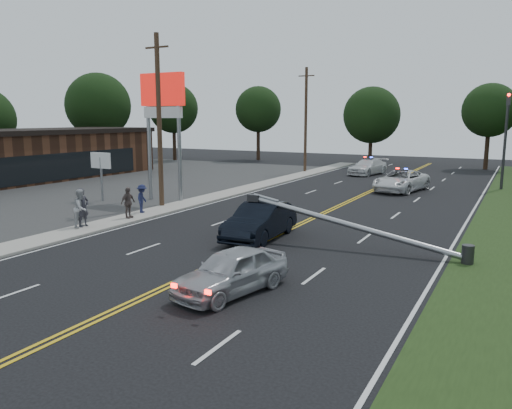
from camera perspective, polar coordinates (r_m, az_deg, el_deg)
The scene contains 23 objects.
ground at distance 15.63m, azimuth -11.99°, elevation -10.01°, with size 120.00×120.00×0.00m, color black.
parking_lot at distance 36.77m, azimuth -25.94°, elevation 0.65°, with size 25.00×60.00×0.01m, color #2D2D2D.
sidewalk at distance 28.26m, azimuth -11.98°, elevation -0.95°, with size 1.80×70.00×0.12m, color #9D978E.
centerline_yellow at distance 23.81m, azimuth 3.70°, elevation -2.88°, with size 0.36×80.00×0.00m, color gold.
pylon_sign at distance 32.21m, azimuth -10.61°, elevation 11.02°, with size 3.20×0.35×8.00m.
small_sign at distance 33.19m, azimuth -17.31°, elevation 4.37°, with size 1.60×0.14×3.10m.
traffic_signal at distance 41.17m, azimuth 26.65°, elevation 7.37°, with size 0.28×0.41×7.05m.
fallen_streetlight at distance 20.36m, azimuth 12.14°, elevation -2.66°, with size 9.36×0.44×1.91m.
utility_pole_mid at distance 29.83m, azimuth -11.01°, elevation 9.36°, with size 1.60×0.28×10.00m.
utility_pole_far at distance 48.91m, azimuth 5.71°, elevation 9.62°, with size 1.60×0.28×10.00m.
tree_3 at distance 61.26m, azimuth -17.59°, elevation 10.74°, with size 7.39×7.39×10.37m.
tree_4 at distance 63.99m, azimuth -9.42°, elevation 10.77°, with size 6.11×6.11×9.48m.
tree_5 at distance 63.28m, azimuth 0.26°, elevation 10.81°, with size 5.69×5.69×9.16m.
tree_6 at distance 59.07m, azimuth 13.07°, elevation 9.92°, with size 6.40×6.40×8.78m.
tree_7 at distance 56.75m, azimuth 25.16°, elevation 9.71°, with size 5.45×5.45×8.75m.
crashed_sedan at distance 21.91m, azimuth 0.48°, elevation -1.88°, with size 1.68×4.83×1.59m, color black.
waiting_sedan at distance 15.22m, azimuth -2.82°, elevation -7.61°, with size 1.63×4.04×1.38m, color #A9ABB1.
emergency_a at distance 37.70m, azimuth 16.25°, elevation 2.63°, with size 2.53×5.48×1.52m, color silver.
emergency_b at distance 48.02m, azimuth 12.65°, elevation 4.22°, with size 2.04×5.01×1.46m, color silver.
bystander_a at distance 25.16m, azimuth -19.19°, elevation -0.33°, with size 0.67×0.44×1.84m, color #2A2932.
bystander_b at distance 25.09m, azimuth -19.34°, elevation -0.39°, with size 0.88×0.69×1.82m, color #A2A2A6.
bystander_c at distance 28.01m, azimuth -12.88°, elevation 0.67°, with size 1.00×0.58×1.56m, color #1B2044.
bystander_d at distance 26.66m, azimuth -14.43°, elevation 0.21°, with size 0.95×0.39×1.62m, color #5E4F4B.
Camera 1 is at (9.62, -11.14, 5.26)m, focal length 35.00 mm.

